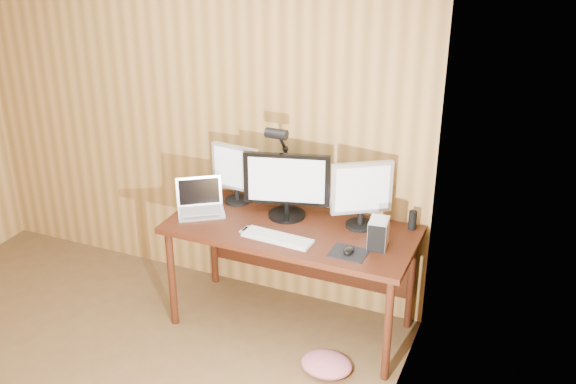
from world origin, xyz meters
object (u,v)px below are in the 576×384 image
Objects in this scene: mouse at (349,250)px; phone at (246,230)px; monitor_center at (287,184)px; speaker at (413,220)px; monitor_left at (236,172)px; desk_lamp at (281,155)px; desk at (295,239)px; monitor_right at (362,193)px; keyboard at (277,238)px; hard_drive at (378,233)px; laptop at (200,203)px.

phone is at bearing 168.64° from mouse.
monitor_center is 4.47× the size of speaker.
monitor_left is 0.65× the size of desk_lamp.
monitor_center reaches higher than desk.
speaker is (0.31, 0.10, -0.18)m from monitor_right.
keyboard is at bearing -147.95° from speaker.
desk_lamp is at bearing -176.79° from speaker.
monitor_center is 5.20× the size of mouse.
keyboard is 2.55× the size of hard_drive.
mouse is (1.10, -0.16, -0.03)m from laptop.
phone is at bearing 174.43° from monitor_right.
hard_drive is at bearing -28.17° from desk_lamp.
monitor_center is at bearing 143.32° from desk.
monitor_center is at bearing 152.14° from monitor_right.
laptop is 0.44m from phone.
hard_drive is at bearing 17.77° from phone.
monitor_center is (-0.09, 0.07, 0.35)m from desk.
desk_lamp is at bearing 154.69° from hard_drive.
hard_drive is 0.84m from phone.
hard_drive is (1.23, -0.01, 0.03)m from laptop.
monitor_center reaches higher than keyboard.
phone is (-0.24, -0.23, 0.13)m from desk.
laptop reaches higher than keyboard.
laptop reaches higher than desk.
hard_drive is (0.59, 0.15, 0.08)m from keyboard.
hard_drive is (1.07, -0.23, -0.13)m from monitor_left.
speaker is at bearing 16.11° from desk.
monitor_center is 1.25× the size of monitor_right.
monitor_center is 1.22× the size of keyboard.
speaker is at bearing -21.87° from laptop.
desk is at bearing -9.88° from monitor_left.
mouse is (0.46, 0.01, 0.01)m from keyboard.
hard_drive is at bearing -9.56° from desk.
hard_drive is 0.34m from speaker.
phone reaches higher than desk.
mouse is at bearing -42.28° from laptop.
desk is at bearing -163.89° from speaker.
monitor_left is at bearing 144.30° from keyboard.
desk is 0.37m from monitor_center.
desk_lamp reaches higher than phone.
mouse is 0.21m from hard_drive.
monitor_left reaches higher than keyboard.
monitor_right is 3.57× the size of speaker.
desk is 0.55m from monitor_right.
speaker is (0.72, 0.21, 0.18)m from desk.
speaker reaches higher than mouse.
monitor_center is at bearing 139.87° from mouse.
phone is at bearing -136.99° from desk.
monitor_center reaches higher than laptop.
speaker reaches higher than keyboard.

